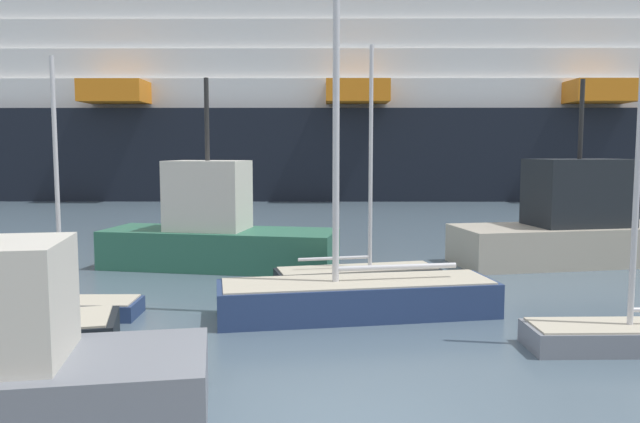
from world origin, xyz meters
TOP-DOWN VIEW (x-y plane):
  - sailboat_1 at (0.97, 9.48)m, footprint 5.12×2.32m
  - sailboat_5 at (0.67, 6.43)m, footprint 7.26×2.88m
  - sailboat_7 at (-7.16, 6.58)m, footprint 4.63×1.40m
  - fishing_boat_1 at (-3.76, 13.10)m, footprint 8.64×4.40m
  - fishing_boat_2 at (9.22, 13.45)m, footprint 8.61×4.16m
  - cruise_ship at (-15.15, 51.16)m, footprint 137.15×25.66m

SIDE VIEW (x-z plane):
  - sailboat_7 at x=-7.16m, z-range -2.93..3.56m
  - sailboat_1 at x=0.97m, z-range -3.24..4.05m
  - sailboat_5 at x=0.67m, z-range -6.12..7.42m
  - fishing_boat_1 at x=-3.76m, z-range -2.08..4.64m
  - fishing_boat_2 at x=9.22m, z-range -1.98..4.78m
  - cruise_ship at x=-15.15m, z-range -4.33..19.83m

